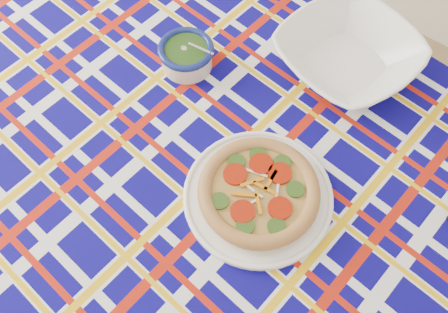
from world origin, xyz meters
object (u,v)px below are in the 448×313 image
Objects in this scene: main_focaccia_plate at (259,192)px; serving_bowl at (348,54)px; dining_table at (207,157)px; pesto_bowl at (186,54)px.

main_focaccia_plate is 1.01× the size of serving_bowl.
main_focaccia_plate is (0.17, -0.05, 0.11)m from dining_table.
main_focaccia_plate is 0.42m from serving_bowl.
main_focaccia_plate is at bearing -28.88° from pesto_bowl.
pesto_bowl is at bearing 151.12° from main_focaccia_plate.
dining_table is at bearing 164.76° from main_focaccia_plate.
dining_table is 0.41m from serving_bowl.
main_focaccia_plate is 2.41× the size of pesto_bowl.
serving_bowl is at bearing 36.72° from pesto_bowl.
main_focaccia_plate is at bearing -9.72° from dining_table.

